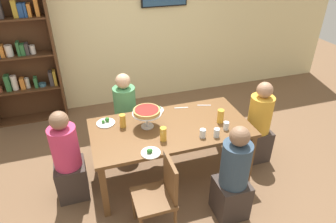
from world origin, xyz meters
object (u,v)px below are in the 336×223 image
Objects in this scene: water_glass_clear_near at (217,133)px; cutlery_fork_near at (181,108)px; water_glass_clear_far at (226,126)px; cutlery_knife_near at (204,105)px; diner_far_left at (126,117)px; beer_glass_amber_spare at (123,121)px; dining_table at (171,132)px; diner_near_right at (233,179)px; diner_head_west at (68,162)px; diner_head_east at (258,128)px; chair_near_left at (160,193)px; salad_plate_near_diner at (106,122)px; salad_plate_far_diner at (155,110)px; beer_glass_amber_tall at (163,134)px; bookshelf at (17,54)px; deep_dish_pizza_stand at (147,112)px; salad_plate_spare at (150,152)px; beer_glass_amber_short at (221,116)px; water_glass_clear_spare at (203,133)px.

cutlery_fork_near is (-0.16, 0.72, -0.05)m from water_glass_clear_near.
water_glass_clear_far reaches higher than cutlery_knife_near.
diner_far_left is 0.69m from beer_glass_amber_spare.
diner_near_right is at bearing -61.49° from dining_table.
cutlery_fork_near is at bearing 102.39° from water_glass_clear_near.
diner_head_west reaches higher than dining_table.
diner_head_east is 1.79m from beer_glass_amber_spare.
chair_near_left is at bearing 2.08° from diner_far_left.
beer_glass_amber_spare is (0.18, -0.13, 0.07)m from salad_plate_near_diner.
cutlery_knife_near is at bearing -5.21° from salad_plate_far_diner.
diner_head_west is 0.76m from beer_glass_amber_spare.
salad_plate_near_diner is 1.33× the size of beer_glass_amber_tall.
bookshelf reaches higher than deep_dish_pizza_stand.
salad_plate_spare is (-0.36, -0.41, 0.10)m from dining_table.
dining_table is at bearing 140.85° from water_glass_clear_near.
diner_far_left is 1.49m from chair_near_left.
salad_plate_far_diner is 0.84m from beer_glass_amber_short.
water_glass_clear_far is at bearing 108.89° from cutlery_knife_near.
water_glass_clear_spare is at bearing 32.60° from diner_far_left.
water_glass_clear_spare is at bearing -48.26° from dining_table.
water_glass_clear_spare reaches higher than salad_plate_spare.
bookshelf is at bearing 131.42° from dining_table.
dining_table is at bearing 55.34° from beer_glass_amber_tall.
diner_far_left is at bearing 132.59° from salad_plate_far_diner.
diner_head_west is at bearing 27.39° from cutlery_knife_near.
salad_plate_near_diner is 0.80m from salad_plate_spare.
dining_table is 10.40× the size of cutlery_fork_near.
beer_glass_amber_tall is (1.05, -0.26, 0.33)m from diner_head_west.
diner_head_east is at bearing 19.76° from water_glass_clear_far.
beer_glass_amber_short is 0.31m from water_glass_clear_near.
diner_far_left reaches higher than cutlery_fork_near.
salad_plate_far_diner is (0.64, 0.10, 0.00)m from salad_plate_near_diner.
diner_far_left is (1.37, -1.26, -0.64)m from bookshelf.
beer_glass_amber_spare is 1.09m from water_glass_clear_near.
beer_glass_amber_short is 0.16m from water_glass_clear_far.
chair_near_left is (-1.56, -0.71, -0.01)m from diner_head_east.
bookshelf is 3.12m from water_glass_clear_spare.
cutlery_fork_near is at bearing 51.37° from salad_plate_spare.
salad_plate_spare is (-1.56, -0.38, 0.26)m from diner_head_east.
bookshelf is at bearing 27.42° from chair_near_left.
dining_table is at bearing 171.25° from beer_glass_amber_short.
chair_near_left is (1.43, -2.75, -0.65)m from bookshelf.
cutlery_fork_near is (-0.16, 1.16, 0.25)m from diner_near_right.
water_glass_clear_far is (0.86, -0.33, -0.15)m from deep_dish_pizza_stand.
diner_head_east is 6.90× the size of beer_glass_amber_tall.
water_glass_clear_spare is (1.48, -0.33, 0.30)m from diner_head_west.
salad_plate_far_diner reaches higher than cutlery_knife_near.
water_glass_clear_spare is at bearing -63.56° from salad_plate_far_diner.
water_glass_clear_far is (1.31, -0.55, 0.03)m from salad_plate_near_diner.
chair_near_left is at bearing 66.38° from cutlery_knife_near.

